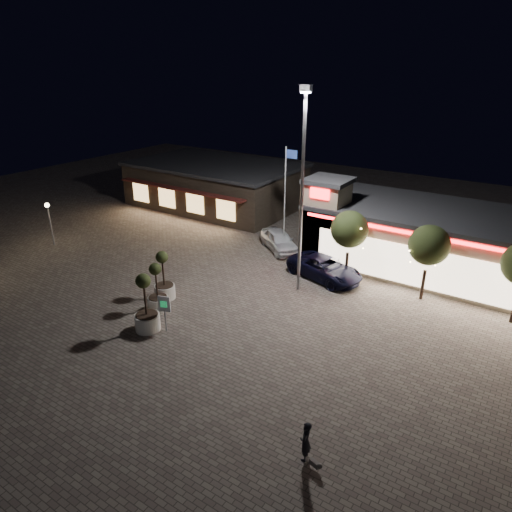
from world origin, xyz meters
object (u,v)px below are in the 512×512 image
Objects in this scene: white_sedan at (279,240)px; pedestrian at (306,441)px; valet_sign at (164,307)px; pickup_truck at (324,268)px; planter_mid at (147,313)px; planter_left at (158,296)px.

white_sedan is 20.33m from pedestrian.
valet_sign reaches higher than pedestrian.
pickup_truck is 5.78m from white_sedan.
pedestrian is 11.73m from planter_mid.
planter_mid is at bearing -153.05° from valet_sign.
planter_left is at bearing 144.02° from valet_sign.
planter_left is at bearing 119.37° from planter_mid.
white_sedan is (-5.12, 2.67, 0.03)m from pickup_truck.
planter_left is 0.89× the size of planter_mid.
planter_mid is at bearing -143.07° from white_sedan.
pickup_truck is 12.34m from planter_mid.
white_sedan is at bearing -159.46° from pedestrian.
planter_left is 1.43× the size of valet_sign.
pickup_truck is 3.24× the size of pedestrian.
pedestrian is 11.01m from valet_sign.
pickup_truck is at bearing 68.02° from valet_sign.
pedestrian is at bearing -22.09° from planter_left.
valet_sign is (0.80, -13.38, 0.69)m from white_sedan.
planter_mid reaches higher than pedestrian.
planter_left reaches higher than valet_sign.
planter_mid is 1.61× the size of valet_sign.
planter_left is (-6.30, -9.28, 0.19)m from pickup_truck.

